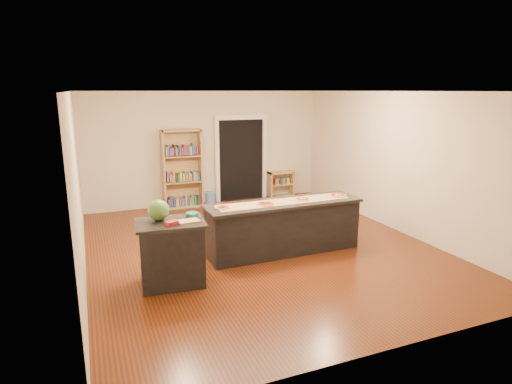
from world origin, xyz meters
name	(u,v)px	position (x,y,z in m)	size (l,w,h in m)	color
room	(260,172)	(0.00, 0.00, 1.40)	(6.00, 7.00, 2.80)	beige
doorway	(241,154)	(0.90, 3.46, 1.20)	(1.40, 0.09, 2.21)	black
kitchen_island	(283,227)	(0.30, -0.36, 0.46)	(2.79, 0.76, 0.92)	black
side_counter	(172,253)	(-1.79, -0.93, 0.49)	(0.98, 0.72, 0.97)	black
bookshelf	(182,169)	(-0.69, 3.28, 0.95)	(0.95, 0.34, 1.90)	tan
low_shelf	(281,184)	(1.97, 3.30, 0.35)	(0.70, 0.30, 0.70)	tan
waste_bin	(211,199)	(-0.06, 3.05, 0.19)	(0.25, 0.25, 0.37)	#4D6DAB
kraft_paper	(284,202)	(0.30, -0.35, 0.92)	(2.42, 0.44, 0.00)	#A07D53
watermelon	(159,210)	(-1.93, -0.81, 1.13)	(0.31, 0.31, 0.31)	#144214
cutting_board	(189,221)	(-1.55, -1.03, 0.98)	(0.31, 0.21, 0.02)	tan
package_red	(172,223)	(-1.80, -1.10, 1.00)	(0.17, 0.12, 0.06)	maroon
package_teal	(192,215)	(-1.44, -0.82, 1.00)	(0.18, 0.18, 0.07)	#195966
pizza_a	(223,207)	(-0.82, -0.34, 0.93)	(0.27, 0.27, 0.02)	#DAA353
pizza_b	(265,204)	(-0.07, -0.41, 0.93)	(0.32, 0.32, 0.02)	#DAA353
pizza_c	(302,199)	(0.67, -0.34, 0.93)	(0.29, 0.29, 0.02)	#DAA353
pizza_d	(338,195)	(1.41, -0.34, 0.93)	(0.30, 0.30, 0.02)	#DAA353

